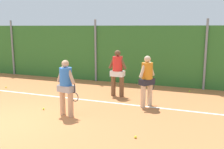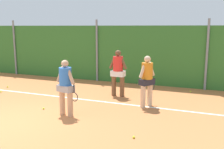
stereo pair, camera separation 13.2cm
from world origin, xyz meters
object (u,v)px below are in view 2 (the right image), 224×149
object	(u,v)px
tennis_ball_2	(191,92)
player_foreground_near	(66,85)
tennis_ball_4	(44,108)
tennis_ball_3	(8,87)
player_midcourt	(147,79)
tennis_ball_1	(1,92)
tennis_ball_0	(134,137)
player_backcourt_far	(118,71)

from	to	relation	value
tennis_ball_2	player_foreground_near	bearing A→B (deg)	-127.54
tennis_ball_2	tennis_ball_4	bearing A→B (deg)	-136.41
tennis_ball_2	tennis_ball_3	world-z (taller)	same
player_midcourt	tennis_ball_4	distance (m)	3.52
tennis_ball_1	player_foreground_near	bearing A→B (deg)	-19.38
player_midcourt	tennis_ball_3	xyz separation A→B (m)	(-6.36, 0.41, -0.93)
tennis_ball_3	tennis_ball_4	bearing A→B (deg)	-30.37
player_midcourt	tennis_ball_1	xyz separation A→B (m)	(-5.99, -0.35, -0.93)
tennis_ball_0	tennis_ball_1	bearing A→B (deg)	160.59
tennis_ball_0	tennis_ball_4	bearing A→B (deg)	162.84
tennis_ball_3	tennis_ball_4	world-z (taller)	same
tennis_ball_3	tennis_ball_4	xyz separation A→B (m)	(3.33, -1.95, 0.00)
player_foreground_near	tennis_ball_0	world-z (taller)	player_foreground_near
player_midcourt	player_foreground_near	bearing A→B (deg)	159.51
player_foreground_near	player_backcourt_far	size ratio (longest dim) A/B	0.95
player_foreground_near	tennis_ball_3	size ratio (longest dim) A/B	25.63
tennis_ball_0	tennis_ball_4	size ratio (longest dim) A/B	1.00
player_backcourt_far	tennis_ball_1	world-z (taller)	player_backcourt_far
tennis_ball_4	tennis_ball_3	bearing A→B (deg)	149.63
tennis_ball_3	player_foreground_near	bearing A→B (deg)	-26.47
player_backcourt_far	tennis_ball_0	size ratio (longest dim) A/B	26.98
player_backcourt_far	tennis_ball_4	distance (m)	3.12
tennis_ball_2	player_midcourt	bearing A→B (deg)	-116.00
player_backcourt_far	player_midcourt	bearing A→B (deg)	149.20
tennis_ball_0	tennis_ball_3	size ratio (longest dim) A/B	1.00
player_foreground_near	tennis_ball_3	bearing A→B (deg)	166.86
player_backcourt_far	tennis_ball_2	world-z (taller)	player_backcourt_far
tennis_ball_4	player_backcourt_far	bearing A→B (deg)	55.63
player_foreground_near	player_midcourt	world-z (taller)	player_midcourt
tennis_ball_0	tennis_ball_4	xyz separation A→B (m)	(-3.37, 1.04, 0.00)
player_backcourt_far	tennis_ball_4	size ratio (longest dim) A/B	26.98
player_midcourt	tennis_ball_0	distance (m)	2.76
tennis_ball_0	tennis_ball_2	xyz separation A→B (m)	(0.88, 5.09, 0.00)
tennis_ball_1	tennis_ball_3	size ratio (longest dim) A/B	1.00
player_midcourt	tennis_ball_3	world-z (taller)	player_midcourt
tennis_ball_2	tennis_ball_4	xyz separation A→B (m)	(-4.25, -4.05, 0.00)
tennis_ball_2	player_backcourt_far	bearing A→B (deg)	-148.15
player_midcourt	player_backcourt_far	distance (m)	1.63
player_foreground_near	player_backcourt_far	xyz separation A→B (m)	(0.68, 2.64, 0.05)
player_midcourt	tennis_ball_0	xyz separation A→B (m)	(0.34, -2.58, -0.93)
player_backcourt_far	tennis_ball_0	distance (m)	3.99
tennis_ball_3	tennis_ball_2	bearing A→B (deg)	15.43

